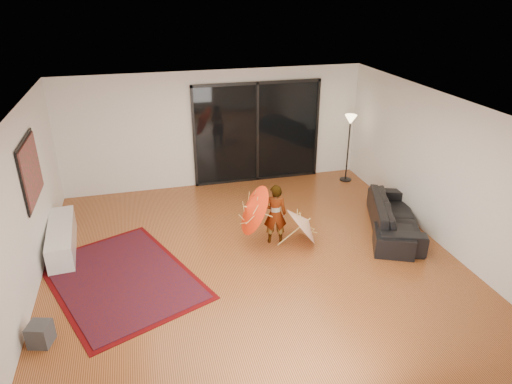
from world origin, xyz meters
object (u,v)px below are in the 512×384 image
object	(u,v)px
sofa	(395,216)
child	(275,214)
media_console	(62,238)
ottoman	(394,241)

from	to	relation	value
sofa	child	world-z (taller)	child
media_console	ottoman	xyz separation A→B (m)	(5.79, -1.55, -0.04)
ottoman	media_console	bearing A→B (deg)	165.01
media_console	sofa	distance (m)	6.26
media_console	ottoman	world-z (taller)	media_console
sofa	child	bearing A→B (deg)	107.69
ottoman	sofa	bearing A→B (deg)	59.20
sofa	ottoman	world-z (taller)	sofa
sofa	ottoman	xyz separation A→B (m)	(-0.41, -0.69, -0.11)
ottoman	child	world-z (taller)	child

